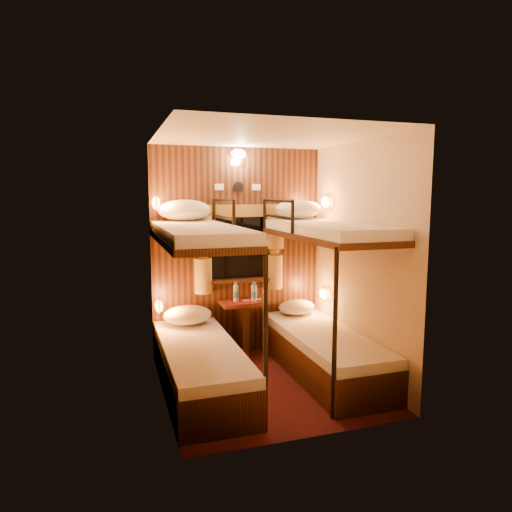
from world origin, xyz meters
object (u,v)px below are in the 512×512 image
object	(u,v)px
bunk_right	(324,322)
bottle_left	(236,293)
bottle_right	(254,293)
table	(243,321)
bunk_left	(200,334)

from	to	relation	value
bunk_right	bottle_left	distance (m)	1.08
bottle_right	table	bearing A→B (deg)	149.85
bunk_left	bunk_right	bearing A→B (deg)	0.00
bottle_left	bottle_right	bearing A→B (deg)	-16.52
bunk_left	bottle_left	world-z (taller)	bunk_left
table	bottle_right	size ratio (longest dim) A/B	2.85
bunk_left	bunk_right	world-z (taller)	same
bunk_left	bottle_right	distance (m)	1.06
bunk_right	bottle_left	world-z (taller)	bunk_right
bunk_left	bunk_right	distance (m)	1.30
bunk_left	table	distance (m)	1.02
bunk_right	table	size ratio (longest dim) A/B	2.90
bottle_right	bottle_left	bearing A→B (deg)	163.48
table	bottle_right	world-z (taller)	bottle_right
bunk_left	bottle_left	bearing A→B (deg)	53.73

